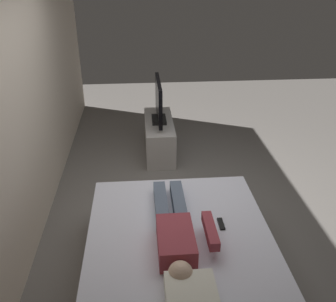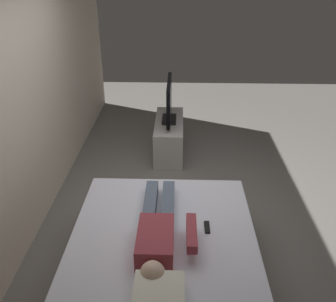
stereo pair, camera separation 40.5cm
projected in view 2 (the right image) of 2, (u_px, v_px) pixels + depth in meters
The scene contains 7 objects.
ground_plane at pixel (185, 216), 4.14m from camera, with size 10.00×10.00×0.00m, color slate.
back_wall at pixel (35, 83), 3.89m from camera, with size 6.40×0.10×2.80m, color beige.
bed at pixel (163, 267), 3.11m from camera, with size 1.97×1.61×0.54m.
person at pixel (158, 231), 2.97m from camera, with size 1.26×0.46×0.18m.
remote at pixel (207, 227), 3.13m from camera, with size 0.15×0.04×0.02m, color black.
tv_stand at pixel (169, 137), 5.41m from camera, with size 1.10×0.40×0.50m, color #B7B2AD.
tv at pixel (169, 102), 5.16m from camera, with size 0.88×0.20×0.59m.
Camera 2 is at (-3.33, 0.09, 2.58)m, focal length 39.42 mm.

